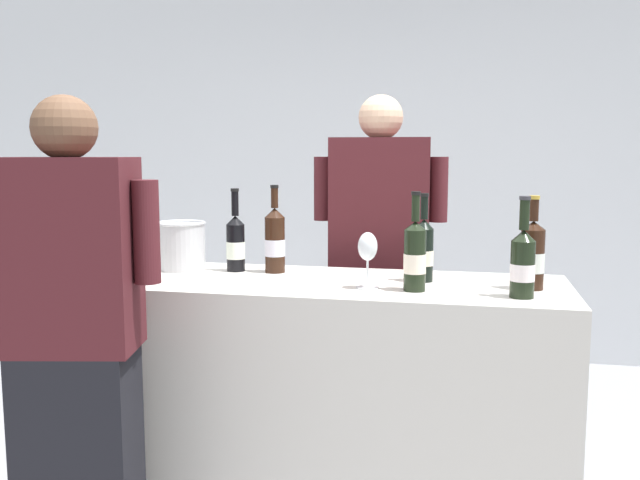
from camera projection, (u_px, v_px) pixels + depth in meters
name	position (u px, v px, depth m)	size (l,w,h in m)	color
wall_back	(385.00, 164.00, 4.97)	(8.00, 0.10, 2.80)	silver
counter	(299.00, 411.00, 2.57)	(1.94, 0.61, 1.01)	beige
wine_bottle_0	(523.00, 262.00, 2.18)	(0.08, 0.08, 0.33)	black
wine_bottle_1	(532.00, 255.00, 2.31)	(0.08, 0.08, 0.32)	black
wine_bottle_2	(275.00, 240.00, 2.64)	(0.08, 0.08, 0.34)	black
wine_bottle_3	(424.00, 250.00, 2.46)	(0.07, 0.07, 0.32)	black
wine_bottle_4	(121.00, 239.00, 2.76)	(0.07, 0.07, 0.32)	black
wine_bottle_5	(236.00, 243.00, 2.68)	(0.07, 0.07, 0.33)	black
wine_bottle_6	(415.00, 256.00, 2.29)	(0.08, 0.08, 0.34)	black
wine_glass	(368.00, 249.00, 2.32)	(0.08, 0.08, 0.20)	silver
ice_bucket	(181.00, 245.00, 2.71)	(0.20, 0.20, 0.19)	silver
person_server	(379.00, 294.00, 3.07)	(0.59, 0.27, 1.73)	black
person_guest	(76.00, 372.00, 2.09)	(0.53, 0.31, 1.64)	black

